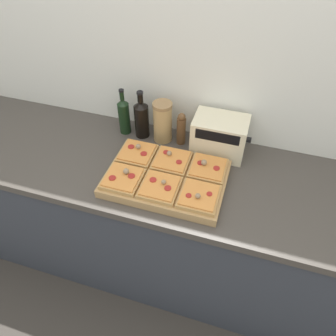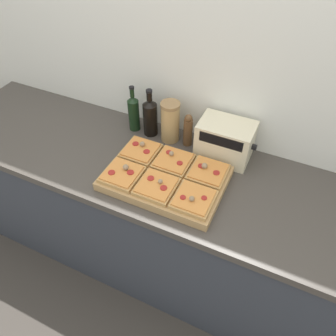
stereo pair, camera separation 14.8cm
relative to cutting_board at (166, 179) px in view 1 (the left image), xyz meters
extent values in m
plane|color=#3D3833|center=(-0.04, -0.24, -0.91)|extent=(12.00, 12.00, 0.00)
cube|color=silver|center=(-0.04, 0.44, 0.34)|extent=(6.00, 0.06, 2.50)
cube|color=#333842|center=(-0.04, 0.08, -0.49)|extent=(2.60, 0.64, 0.85)
cube|color=#423D38|center=(-0.04, 0.08, -0.04)|extent=(2.63, 0.67, 0.04)
cube|color=tan|center=(0.00, 0.00, 0.00)|extent=(0.56, 0.38, 0.04)
cube|color=tan|center=(-0.18, 0.09, 0.03)|extent=(0.17, 0.17, 0.02)
cube|color=#D6843D|center=(-0.18, 0.09, 0.05)|extent=(0.15, 0.15, 0.01)
cylinder|color=maroon|center=(-0.22, 0.11, 0.05)|extent=(0.03, 0.03, 0.00)
cylinder|color=maroon|center=(-0.14, 0.08, 0.05)|extent=(0.03, 0.03, 0.00)
sphere|color=#937A5B|center=(-0.18, 0.11, 0.06)|extent=(0.03, 0.03, 0.03)
cube|color=tan|center=(0.00, 0.09, 0.03)|extent=(0.17, 0.17, 0.02)
cube|color=#D6843D|center=(0.00, 0.09, 0.05)|extent=(0.15, 0.15, 0.01)
cylinder|color=maroon|center=(-0.04, 0.12, 0.05)|extent=(0.03, 0.03, 0.00)
cylinder|color=maroon|center=(0.04, 0.07, 0.05)|extent=(0.03, 0.03, 0.00)
sphere|color=#937A5B|center=(-0.02, 0.11, 0.06)|extent=(0.02, 0.02, 0.02)
cube|color=tan|center=(0.18, 0.09, 0.03)|extent=(0.17, 0.17, 0.02)
cube|color=#D6843D|center=(0.18, 0.09, 0.05)|extent=(0.15, 0.15, 0.01)
cylinder|color=maroon|center=(0.14, 0.10, 0.05)|extent=(0.03, 0.03, 0.00)
cylinder|color=maroon|center=(0.22, 0.09, 0.05)|extent=(0.03, 0.03, 0.00)
sphere|color=#937A5B|center=(0.16, 0.09, 0.06)|extent=(0.03, 0.03, 0.03)
cube|color=tan|center=(-0.18, -0.09, 0.03)|extent=(0.17, 0.17, 0.02)
cube|color=#D6843D|center=(-0.18, -0.09, 0.05)|extent=(0.15, 0.15, 0.01)
cylinder|color=maroon|center=(-0.22, -0.12, 0.05)|extent=(0.03, 0.03, 0.00)
cylinder|color=maroon|center=(-0.14, -0.08, 0.05)|extent=(0.03, 0.03, 0.00)
sphere|color=#937A5B|center=(-0.17, -0.07, 0.06)|extent=(0.03, 0.03, 0.03)
cube|color=tan|center=(0.00, -0.09, 0.03)|extent=(0.17, 0.17, 0.02)
cube|color=#D6843D|center=(0.00, -0.09, 0.05)|extent=(0.15, 0.15, 0.01)
cylinder|color=maroon|center=(-0.04, -0.07, 0.05)|extent=(0.03, 0.03, 0.00)
cylinder|color=maroon|center=(0.04, -0.10, 0.05)|extent=(0.03, 0.03, 0.00)
sphere|color=#937A5B|center=(0.01, -0.08, 0.06)|extent=(0.02, 0.02, 0.02)
cube|color=tan|center=(0.18, -0.09, 0.03)|extent=(0.17, 0.17, 0.02)
cube|color=#D6843D|center=(0.18, -0.09, 0.05)|extent=(0.15, 0.15, 0.01)
cylinder|color=maroon|center=(0.14, -0.11, 0.05)|extent=(0.03, 0.03, 0.00)
cylinder|color=maroon|center=(0.22, -0.08, 0.05)|extent=(0.03, 0.03, 0.00)
sphere|color=#937A5B|center=(0.18, -0.11, 0.06)|extent=(0.02, 0.02, 0.02)
cylinder|color=black|center=(-0.33, 0.30, 0.07)|extent=(0.06, 0.06, 0.18)
cone|color=black|center=(-0.33, 0.30, 0.17)|extent=(0.06, 0.06, 0.03)
cylinder|color=black|center=(-0.33, 0.30, 0.21)|extent=(0.02, 0.02, 0.05)
cylinder|color=black|center=(-0.33, 0.30, 0.24)|extent=(0.03, 0.03, 0.01)
cylinder|color=black|center=(-0.23, 0.30, 0.07)|extent=(0.08, 0.08, 0.19)
cone|color=black|center=(-0.23, 0.30, 0.18)|extent=(0.08, 0.08, 0.03)
cylinder|color=black|center=(-0.23, 0.30, 0.22)|extent=(0.03, 0.03, 0.05)
cylinder|color=black|center=(-0.23, 0.30, 0.25)|extent=(0.03, 0.03, 0.01)
cylinder|color=tan|center=(-0.11, 0.30, 0.08)|extent=(0.10, 0.10, 0.21)
cylinder|color=#937047|center=(-0.11, 0.30, 0.20)|extent=(0.10, 0.10, 0.02)
cylinder|color=brown|center=(-0.01, 0.30, 0.06)|extent=(0.05, 0.05, 0.16)
sphere|color=brown|center=(-0.01, 0.30, 0.15)|extent=(0.04, 0.04, 0.04)
cube|color=beige|center=(0.19, 0.29, 0.08)|extent=(0.27, 0.18, 0.20)
cube|color=black|center=(0.19, 0.21, 0.14)|extent=(0.21, 0.01, 0.06)
cube|color=black|center=(0.34, 0.29, 0.09)|extent=(0.02, 0.02, 0.02)
camera|label=1|loc=(0.33, -1.02, 1.12)|focal=35.00mm
camera|label=2|loc=(0.46, -0.97, 1.12)|focal=35.00mm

